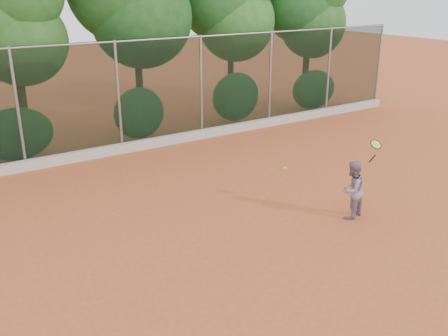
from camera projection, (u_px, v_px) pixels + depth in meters
ground at (250, 236)px, 10.66m from camera, size 80.00×80.00×0.00m
concrete_curb at (124, 148)px, 15.96m from camera, size 24.00×0.20×0.30m
tennis_player at (352, 190)px, 11.31m from camera, size 0.77×0.66×1.36m
chainlink_fence at (118, 94)px, 15.51m from camera, size 24.09×0.09×3.50m
foliage_backdrop at (73, 7)px, 15.91m from camera, size 23.70×3.63×7.55m
tennis_racket at (376, 146)px, 11.07m from camera, size 0.30×0.29×0.56m
tennis_ball_in_flight at (285, 168)px, 9.90m from camera, size 0.06×0.06×0.06m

